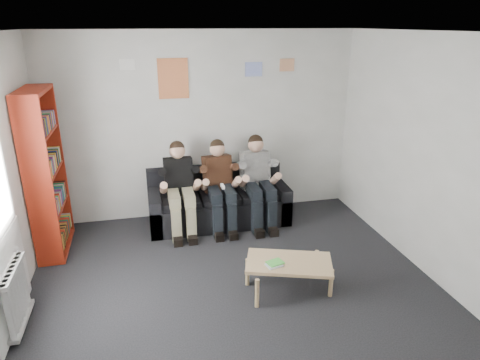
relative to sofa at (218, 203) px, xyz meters
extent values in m
plane|color=black|center=(-0.13, -2.12, -0.28)|extent=(5.00, 5.00, 0.00)
plane|color=white|center=(-0.13, -2.12, 2.42)|extent=(5.00, 5.00, 0.00)
plane|color=beige|center=(-0.13, 0.38, 1.07)|extent=(4.50, 0.00, 4.50)
plane|color=beige|center=(2.12, -2.12, 1.07)|extent=(0.00, 5.00, 5.00)
cube|color=black|center=(0.00, -0.04, -0.09)|extent=(2.00, 0.82, 0.38)
cube|color=black|center=(0.00, 0.28, 0.30)|extent=(2.00, 0.18, 0.39)
cube|color=black|center=(-0.92, -0.04, -0.01)|extent=(0.16, 0.82, 0.55)
cube|color=black|center=(0.92, -0.04, -0.01)|extent=(0.16, 0.82, 0.55)
cube|color=black|center=(0.00, -0.11, 0.15)|extent=(1.68, 0.56, 0.09)
cube|color=maroon|center=(-2.21, -0.34, 0.75)|extent=(0.31, 0.93, 2.06)
cube|color=tan|center=(0.43, -1.93, 0.07)|extent=(0.91, 0.50, 0.04)
cylinder|color=tan|center=(0.02, -2.13, -0.11)|extent=(0.05, 0.05, 0.33)
cylinder|color=tan|center=(0.84, -2.13, -0.11)|extent=(0.05, 0.05, 0.33)
cylinder|color=tan|center=(0.02, -1.72, -0.11)|extent=(0.05, 0.05, 0.33)
cylinder|color=tan|center=(0.84, -1.72, -0.11)|extent=(0.05, 0.05, 0.33)
cube|color=silver|center=(0.25, -1.97, 0.09)|extent=(0.17, 0.12, 0.01)
cube|color=#4EC546|center=(0.26, -1.95, 0.11)|extent=(0.17, 0.12, 0.01)
cube|color=black|center=(-0.56, 0.01, 0.46)|extent=(0.39, 0.29, 0.56)
sphere|color=tan|center=(-0.56, -0.03, 0.85)|extent=(0.22, 0.22, 0.22)
sphere|color=black|center=(-0.56, -0.02, 0.88)|extent=(0.21, 0.21, 0.21)
cube|color=gray|center=(-0.56, -0.29, 0.26)|extent=(0.36, 0.45, 0.15)
cube|color=gray|center=(-0.56, -0.50, -0.04)|extent=(0.34, 0.14, 0.47)
cube|color=black|center=(-0.56, -0.56, -0.23)|extent=(0.34, 0.26, 0.10)
cube|color=#4F2B1A|center=(0.00, 0.01, 0.46)|extent=(0.39, 0.29, 0.55)
sphere|color=tan|center=(0.00, -0.03, 0.84)|extent=(0.21, 0.21, 0.21)
sphere|color=black|center=(0.00, -0.02, 0.87)|extent=(0.20, 0.20, 0.20)
cube|color=black|center=(0.00, -0.28, 0.26)|extent=(0.35, 0.45, 0.15)
cube|color=black|center=(0.00, -0.50, -0.04)|extent=(0.33, 0.14, 0.47)
cube|color=black|center=(0.00, -0.56, -0.23)|extent=(0.33, 0.25, 0.10)
cube|color=white|center=(0.00, -0.38, 0.41)|extent=(0.04, 0.14, 0.04)
cube|color=white|center=(0.56, 0.01, 0.47)|extent=(0.41, 0.30, 0.57)
sphere|color=tan|center=(0.56, -0.03, 0.86)|extent=(0.22, 0.22, 0.22)
sphere|color=black|center=(0.56, -0.01, 0.90)|extent=(0.21, 0.21, 0.21)
cube|color=black|center=(0.56, -0.29, 0.27)|extent=(0.37, 0.47, 0.15)
cube|color=black|center=(0.56, -0.52, -0.04)|extent=(0.34, 0.14, 0.47)
cube|color=black|center=(0.56, -0.58, -0.23)|extent=(0.34, 0.26, 0.10)
cylinder|color=silver|center=(-2.28, -2.20, 0.07)|extent=(0.06, 0.06, 0.60)
cylinder|color=silver|center=(-2.28, -2.12, 0.07)|extent=(0.06, 0.06, 0.60)
cylinder|color=silver|center=(-2.28, -2.04, 0.07)|extent=(0.06, 0.06, 0.60)
cylinder|color=silver|center=(-2.28, -1.96, 0.07)|extent=(0.06, 0.06, 0.60)
cylinder|color=silver|center=(-2.28, -1.88, 0.07)|extent=(0.06, 0.06, 0.60)
cylinder|color=silver|center=(-2.28, -1.80, 0.07)|extent=(0.06, 0.06, 0.60)
cylinder|color=silver|center=(-2.28, -1.72, 0.07)|extent=(0.06, 0.06, 0.60)
cylinder|color=silver|center=(-2.28, -1.64, 0.07)|extent=(0.06, 0.06, 0.60)
cube|color=silver|center=(-2.28, -1.92, -0.21)|extent=(0.10, 0.64, 0.04)
cube|color=silver|center=(-2.28, -1.92, 0.35)|extent=(0.10, 0.64, 0.04)
cube|color=white|center=(-2.35, -1.92, 0.17)|extent=(0.03, 1.30, 0.90)
cube|color=#E7B251|center=(-0.53, 0.37, 1.77)|extent=(0.42, 0.01, 0.55)
cube|color=#4670F0|center=(0.62, 0.37, 1.87)|extent=(0.25, 0.01, 0.20)
cube|color=#DD458C|center=(1.12, 0.37, 1.92)|extent=(0.22, 0.01, 0.18)
cube|color=white|center=(-1.13, 0.37, 1.97)|extent=(0.20, 0.01, 0.14)
camera|label=1|loc=(-0.99, -5.71, 2.50)|focal=32.00mm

